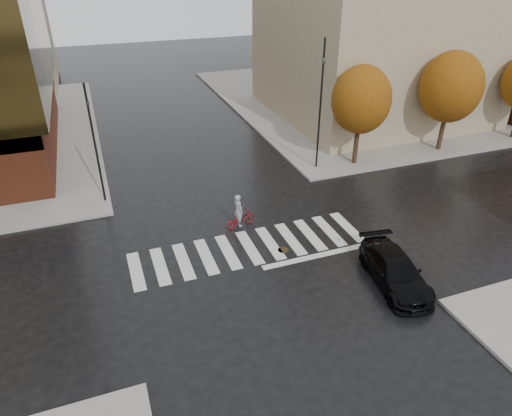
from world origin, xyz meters
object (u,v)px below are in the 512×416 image
Objects in this scene: traffic_light_nw at (94,138)px; sedan at (395,271)px; traffic_light_ne at (321,96)px; fire_hydrant at (41,187)px; cyclist at (240,216)px.

sedan is at bearing 31.50° from traffic_light_nw.
traffic_light_ne reaches higher than sedan.
fire_hydrant is at bearing -135.25° from traffic_light_nw.
cyclist is 8.93m from traffic_light_nw.
traffic_light_nw is at bearing 37.81° from cyclist.
traffic_light_ne is 12.06× the size of fire_hydrant.
cyclist is 12.46m from fire_hydrant.
sedan is 8.33m from cyclist.
sedan is 6.81× the size of fire_hydrant.
fire_hydrant is at bearing 39.63° from cyclist.
cyclist is at bearing 39.30° from traffic_light_nw.
sedan is 12.89m from traffic_light_ne.
sedan is 2.42× the size of cyclist.
cyclist is (-4.85, 6.77, -0.02)m from sedan.
cyclist reaches higher than fire_hydrant.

